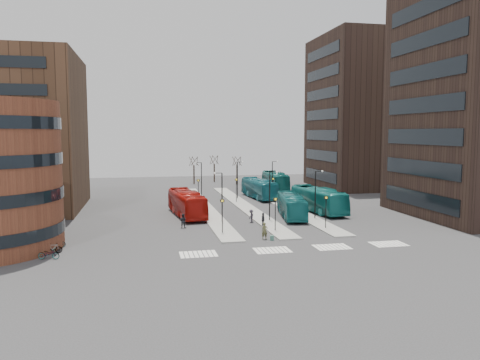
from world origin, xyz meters
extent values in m
plane|color=#2D2E30|center=(0.00, 0.00, 0.00)|extent=(160.00, 160.00, 0.00)
cube|color=gray|center=(-4.00, 30.00, 0.07)|extent=(2.50, 45.00, 0.15)
cube|color=gray|center=(2.00, 30.00, 0.07)|extent=(2.50, 45.00, 0.15)
cube|color=gray|center=(8.00, 30.00, 0.07)|extent=(2.50, 45.00, 0.15)
cube|color=navy|center=(0.07, 7.88, 0.25)|extent=(0.47, 0.41, 0.51)
imported|color=#A3120C|center=(-7.18, 23.81, 1.68)|extent=(4.26, 12.35, 3.37)
imported|color=#136163|center=(6.16, 20.14, 1.52)|extent=(4.42, 11.21, 3.05)
imported|color=#155F6C|center=(6.33, 38.11, 1.64)|extent=(3.68, 11.94, 3.28)
imported|color=#166E6B|center=(11.08, 23.28, 1.72)|extent=(4.17, 12.56, 3.43)
imported|color=#115956|center=(12.48, 49.56, 1.69)|extent=(3.41, 12.23, 3.37)
imported|color=#4E4F2F|center=(-0.57, 8.44, 0.89)|extent=(0.66, 0.44, 1.77)
imported|color=black|center=(-8.36, 15.98, 0.84)|extent=(0.99, 0.88, 1.68)
imported|color=black|center=(0.90, 14.68, 0.85)|extent=(0.79, 1.08, 1.70)
imported|color=black|center=(0.17, 17.67, 0.80)|extent=(1.09, 1.18, 1.59)
imported|color=gray|center=(-21.00, 4.98, 0.48)|extent=(1.90, 0.91, 0.96)
imported|color=gray|center=(-21.00, 6.94, 0.49)|extent=(1.67, 0.63, 0.98)
imported|color=gray|center=(-21.00, 9.49, 0.41)|extent=(1.64, 0.90, 0.82)
cube|color=silver|center=(-9.50, 4.00, 0.01)|extent=(0.35, 2.40, 0.01)
cube|color=silver|center=(-9.07, 4.00, 0.01)|extent=(0.35, 2.40, 0.01)
cube|color=silver|center=(-8.64, 4.00, 0.01)|extent=(0.35, 2.40, 0.01)
cube|color=silver|center=(-8.21, 4.00, 0.01)|extent=(0.35, 2.40, 0.01)
cube|color=silver|center=(-7.79, 4.00, 0.01)|extent=(0.35, 2.40, 0.01)
cube|color=silver|center=(-7.36, 4.00, 0.01)|extent=(0.35, 2.40, 0.01)
cube|color=silver|center=(-6.93, 4.00, 0.01)|extent=(0.35, 2.40, 0.01)
cube|color=silver|center=(-6.50, 4.00, 0.01)|extent=(0.35, 2.40, 0.01)
cube|color=silver|center=(-2.50, 4.00, 0.01)|extent=(0.35, 2.40, 0.01)
cube|color=silver|center=(-2.07, 4.00, 0.01)|extent=(0.35, 2.40, 0.01)
cube|color=silver|center=(-1.64, 4.00, 0.01)|extent=(0.35, 2.40, 0.01)
cube|color=silver|center=(-1.21, 4.00, 0.01)|extent=(0.35, 2.40, 0.01)
cube|color=silver|center=(-0.79, 4.00, 0.01)|extent=(0.35, 2.40, 0.01)
cube|color=silver|center=(-0.36, 4.00, 0.01)|extent=(0.35, 2.40, 0.01)
cube|color=silver|center=(0.07, 4.00, 0.01)|extent=(0.35, 2.40, 0.01)
cube|color=silver|center=(0.50, 4.00, 0.01)|extent=(0.35, 2.40, 0.01)
cube|color=silver|center=(3.50, 4.00, 0.01)|extent=(0.35, 2.40, 0.01)
cube|color=silver|center=(3.93, 4.00, 0.01)|extent=(0.35, 2.40, 0.01)
cube|color=silver|center=(4.36, 4.00, 0.01)|extent=(0.35, 2.40, 0.01)
cube|color=silver|center=(4.79, 4.00, 0.01)|extent=(0.35, 2.40, 0.01)
cube|color=silver|center=(5.21, 4.00, 0.01)|extent=(0.35, 2.40, 0.01)
cube|color=silver|center=(5.64, 4.00, 0.01)|extent=(0.35, 2.40, 0.01)
cube|color=silver|center=(6.07, 4.00, 0.01)|extent=(0.35, 2.40, 0.01)
cube|color=silver|center=(6.50, 4.00, 0.01)|extent=(0.35, 2.40, 0.01)
cube|color=silver|center=(9.50, 4.00, 0.01)|extent=(0.35, 2.40, 0.01)
cube|color=silver|center=(9.93, 4.00, 0.01)|extent=(0.35, 2.40, 0.01)
cube|color=silver|center=(10.36, 4.00, 0.01)|extent=(0.35, 2.40, 0.01)
cube|color=silver|center=(10.79, 4.00, 0.01)|extent=(0.35, 2.40, 0.01)
cube|color=silver|center=(11.21, 4.00, 0.01)|extent=(0.35, 2.40, 0.01)
cube|color=silver|center=(11.64, 4.00, 0.01)|extent=(0.35, 2.40, 0.01)
cube|color=silver|center=(12.07, 4.00, 0.01)|extent=(0.35, 2.40, 0.01)
cube|color=silver|center=(12.50, 4.00, 0.01)|extent=(0.35, 2.40, 0.01)
cube|color=black|center=(21.94, 16.00, 2.50)|extent=(0.12, 16.00, 2.00)
cube|color=black|center=(21.94, 16.00, 6.50)|extent=(0.12, 16.00, 2.00)
cube|color=black|center=(21.94, 16.00, 10.50)|extent=(0.12, 16.00, 2.00)
cube|color=black|center=(21.94, 16.00, 14.50)|extent=(0.12, 16.00, 2.00)
cube|color=black|center=(21.94, 16.00, 18.50)|extent=(0.12, 16.00, 2.00)
cube|color=black|center=(21.94, 16.00, 22.50)|extent=(0.12, 16.00, 2.00)
cube|color=black|center=(21.94, 16.00, 26.50)|extent=(0.12, 16.00, 2.00)
cube|color=#2E2019|center=(32.00, 50.00, 15.00)|extent=(20.00, 20.00, 30.00)
cube|color=black|center=(21.94, 50.00, 2.50)|extent=(0.12, 16.00, 2.00)
cube|color=black|center=(21.94, 50.00, 6.50)|extent=(0.12, 16.00, 2.00)
cube|color=black|center=(21.94, 50.00, 10.50)|extent=(0.12, 16.00, 2.00)
cube|color=black|center=(21.94, 50.00, 14.50)|extent=(0.12, 16.00, 2.00)
cube|color=black|center=(21.94, 50.00, 18.50)|extent=(0.12, 16.00, 2.00)
cube|color=black|center=(21.94, 50.00, 22.50)|extent=(0.12, 16.00, 2.00)
cube|color=black|center=(21.94, 50.00, 26.50)|extent=(0.12, 16.00, 2.00)
cylinder|color=black|center=(-4.40, 12.00, 1.90)|extent=(0.10, 0.10, 3.50)
cube|color=black|center=(-4.40, 12.00, 3.65)|extent=(0.45, 0.10, 0.30)
cube|color=yellow|center=(-4.40, 11.94, 3.65)|extent=(0.20, 0.02, 0.20)
cylinder|color=black|center=(-4.40, 34.00, 1.90)|extent=(0.10, 0.10, 3.50)
cube|color=black|center=(-4.40, 34.00, 3.65)|extent=(0.45, 0.10, 0.30)
cube|color=yellow|center=(-4.40, 33.94, 3.65)|extent=(0.20, 0.02, 0.20)
cylinder|color=black|center=(1.60, 12.00, 1.90)|extent=(0.10, 0.10, 3.50)
cube|color=black|center=(1.60, 12.00, 3.65)|extent=(0.45, 0.10, 0.30)
cube|color=yellow|center=(1.60, 11.94, 3.65)|extent=(0.20, 0.02, 0.20)
cylinder|color=black|center=(1.60, 34.00, 1.90)|extent=(0.10, 0.10, 3.50)
cube|color=black|center=(1.60, 34.00, 3.65)|extent=(0.45, 0.10, 0.30)
cube|color=yellow|center=(1.60, 33.94, 3.65)|extent=(0.20, 0.02, 0.20)
cylinder|color=black|center=(7.60, 12.00, 1.90)|extent=(0.10, 0.10, 3.50)
cube|color=black|center=(7.60, 12.00, 3.65)|extent=(0.45, 0.10, 0.30)
cube|color=yellow|center=(7.60, 11.94, 3.65)|extent=(0.20, 0.02, 0.20)
cylinder|color=black|center=(7.60, 34.00, 1.90)|extent=(0.10, 0.10, 3.50)
cube|color=black|center=(7.60, 34.00, 3.65)|extent=(0.45, 0.10, 0.30)
cube|color=yellow|center=(7.60, 33.94, 3.65)|extent=(0.20, 0.02, 0.20)
cylinder|color=black|center=(-3.40, 18.00, 3.15)|extent=(0.14, 0.14, 6.00)
cylinder|color=black|center=(-3.85, 18.00, 6.15)|extent=(0.90, 0.08, 0.08)
sphere|color=silver|center=(-4.30, 18.00, 6.15)|extent=(0.24, 0.24, 0.24)
cylinder|color=black|center=(-3.40, 38.00, 3.15)|extent=(0.14, 0.14, 6.00)
cylinder|color=black|center=(-3.85, 38.00, 6.15)|extent=(0.90, 0.08, 0.08)
sphere|color=silver|center=(-4.30, 38.00, 6.15)|extent=(0.24, 0.24, 0.24)
cylinder|color=black|center=(2.60, 18.00, 3.15)|extent=(0.14, 0.14, 6.00)
cylinder|color=black|center=(3.05, 18.00, 6.15)|extent=(0.90, 0.08, 0.08)
sphere|color=silver|center=(3.50, 18.00, 6.15)|extent=(0.24, 0.24, 0.24)
cylinder|color=black|center=(2.60, 38.00, 3.15)|extent=(0.14, 0.14, 6.00)
cylinder|color=black|center=(3.05, 38.00, 6.15)|extent=(0.90, 0.08, 0.08)
sphere|color=silver|center=(3.50, 38.00, 6.15)|extent=(0.24, 0.24, 0.24)
cylinder|color=black|center=(8.60, 18.00, 3.15)|extent=(0.14, 0.14, 6.00)
cylinder|color=black|center=(9.05, 18.00, 6.15)|extent=(0.90, 0.08, 0.08)
sphere|color=silver|center=(9.50, 18.00, 6.15)|extent=(0.24, 0.24, 0.24)
cylinder|color=black|center=(8.60, 38.00, 3.15)|extent=(0.14, 0.14, 6.00)
cylinder|color=black|center=(9.05, 38.00, 6.15)|extent=(0.90, 0.08, 0.08)
sphere|color=silver|center=(9.50, 38.00, 6.15)|extent=(0.24, 0.24, 0.24)
cylinder|color=black|center=(-2.00, 62.00, 2.00)|extent=(0.30, 0.30, 4.00)
cylinder|color=black|center=(-1.30, 62.00, 4.90)|extent=(0.10, 1.56, 1.95)
cylinder|color=black|center=(-1.78, 62.67, 4.90)|extent=(1.48, 0.59, 1.97)
cylinder|color=black|center=(-2.57, 62.41, 4.90)|extent=(0.90, 1.31, 1.99)
cylinder|color=black|center=(-2.57, 61.59, 4.90)|extent=(0.89, 1.31, 1.99)
cylinder|color=black|center=(-1.79, 61.33, 4.90)|extent=(1.48, 0.58, 1.97)
cylinder|color=black|center=(3.00, 66.00, 2.00)|extent=(0.30, 0.30, 4.00)
cylinder|color=black|center=(3.70, 66.00, 4.90)|extent=(0.10, 1.56, 1.95)
cylinder|color=black|center=(3.22, 66.67, 4.90)|extent=(1.48, 0.59, 1.97)
cylinder|color=black|center=(2.43, 66.41, 4.90)|extent=(0.90, 1.31, 1.99)
cylinder|color=black|center=(2.43, 65.59, 4.90)|extent=(0.89, 1.31, 1.99)
cylinder|color=black|center=(3.21, 65.33, 4.90)|extent=(1.48, 0.58, 1.97)
cylinder|color=black|center=(7.00, 60.00, 2.00)|extent=(0.30, 0.30, 4.00)
cylinder|color=black|center=(7.70, 60.00, 4.90)|extent=(0.10, 1.56, 1.95)
cylinder|color=black|center=(7.22, 60.67, 4.90)|extent=(1.48, 0.59, 1.97)
cylinder|color=black|center=(6.43, 60.41, 4.90)|extent=(0.90, 1.31, 1.99)
cylinder|color=black|center=(6.43, 59.59, 4.90)|extent=(0.89, 1.31, 1.99)
cylinder|color=black|center=(7.21, 59.33, 4.90)|extent=(1.48, 0.58, 1.97)
camera|label=1|loc=(-12.84, -37.56, 11.07)|focal=35.00mm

